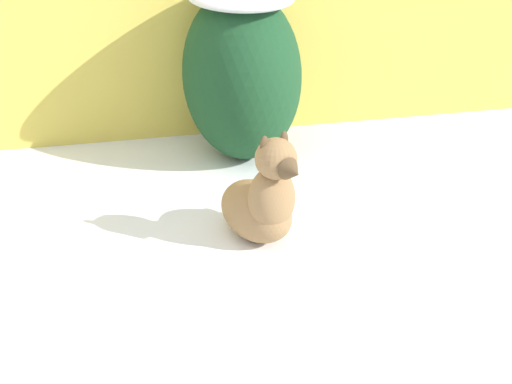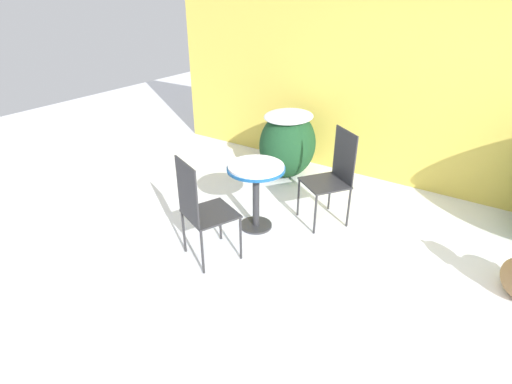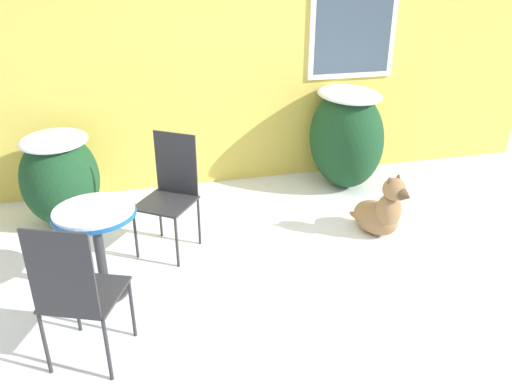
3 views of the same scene
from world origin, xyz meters
TOP-DOWN VIEW (x-y plane):
  - ground_plane at (0.00, 0.00)m, footprint 16.00×16.00m
  - shrub_middle at (1.35, 1.72)m, footprint 0.78×1.05m
  - dog at (1.20, 0.51)m, footprint 0.47×0.70m

SIDE VIEW (x-z plane):
  - ground_plane at x=0.00m, z-range 0.00..0.00m
  - dog at x=1.20m, z-range -0.09..0.56m
  - shrub_middle at x=1.35m, z-range 0.04..1.17m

